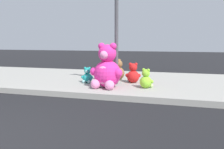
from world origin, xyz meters
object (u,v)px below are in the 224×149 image
Objects in this scene: plush_brown at (118,71)px; plush_teal at (87,76)px; plush_red at (133,75)px; plush_lime at (146,80)px; sign_pole at (116,26)px; plush_pink_large at (107,70)px.

plush_teal is at bearing -131.85° from plush_brown.
plush_teal is 1.41m from plush_red.
plush_teal is 1.87m from plush_lime.
plush_pink_large is at bearing -101.67° from sign_pole.
plush_pink_large is 2.51× the size of plush_teal.
plush_brown is at bearing 133.33° from plush_lime.
plush_lime is at bearing -46.67° from plush_brown.
plush_pink_large is 1.98× the size of plush_red.
sign_pole is 1.79m from plush_lime.
plush_brown reaches higher than plush_lime.
plush_pink_large is 1.13m from plush_red.
plush_lime is (0.93, -0.36, -1.48)m from sign_pole.
plush_pink_large reaches higher than plush_red.
plush_teal is at bearing -176.82° from sign_pole.
plush_teal is 1.13m from plush_brown.
sign_pole is at bearing 3.18° from plush_teal.
sign_pole is at bearing -78.84° from plush_brown.
plush_pink_large reaches higher than plush_brown.
plush_lime is at bearing 11.87° from plush_pink_large.
plush_red is (0.44, 0.36, -1.45)m from sign_pole.
plush_teal is (-0.91, -0.05, -1.50)m from sign_pole.
plush_lime is at bearing -55.88° from plush_red.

